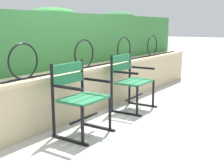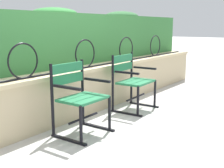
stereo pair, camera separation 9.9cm
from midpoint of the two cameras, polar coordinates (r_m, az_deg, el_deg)
The scene contains 6 objects.
ground_plane at distance 3.83m, azimuth -0.01°, elevation -8.19°, with size 60.00×60.00×0.00m, color #B7B5AF.
stone_wall at distance 4.19m, azimuth -8.54°, elevation -1.73°, with size 7.54×0.41×0.68m.
iron_arch_fence at distance 3.86m, azimuth -10.80°, elevation 4.79°, with size 7.00×0.02×0.42m.
hedge_row at distance 4.44m, azimuth -13.63°, elevation 8.66°, with size 7.39×0.63×0.90m.
park_chair_left at distance 3.49m, azimuth -7.33°, elevation -2.35°, with size 0.58×0.53×0.86m.
park_chair_right at distance 4.49m, azimuth 2.96°, elevation 0.84°, with size 0.63×0.55×0.86m.
Camera 1 is at (-3.01, -2.00, 1.28)m, focal length 46.70 mm.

